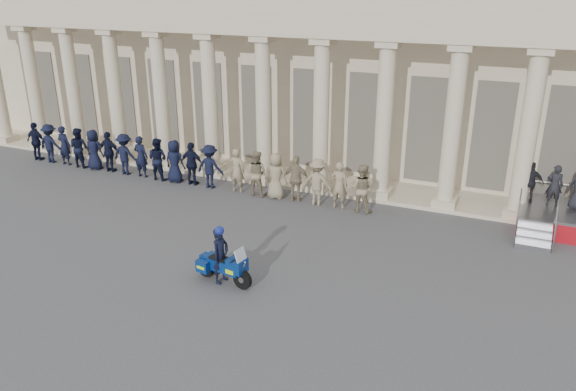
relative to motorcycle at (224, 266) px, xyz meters
The scene contains 5 objects.
ground 1.60m from the motorcycle, 163.65° to the left, with size 90.00×90.00×0.00m, color #424244.
building 15.75m from the motorcycle, 95.43° to the left, with size 40.00×12.50×9.00m.
officer_rank 9.27m from the motorcycle, 132.21° to the left, with size 17.58×0.72×1.90m.
motorcycle is the anchor object (origin of this frame).
rider 0.36m from the motorcycle, behind, with size 0.50×0.68×1.80m.
Camera 1 is at (8.99, -13.07, 8.44)m, focal length 35.00 mm.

